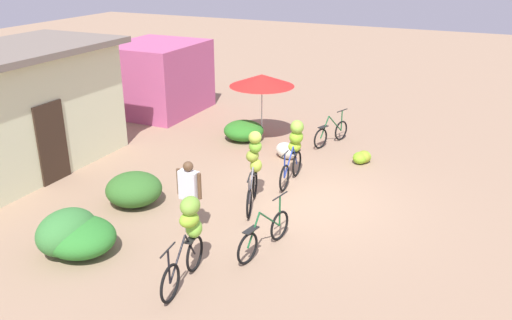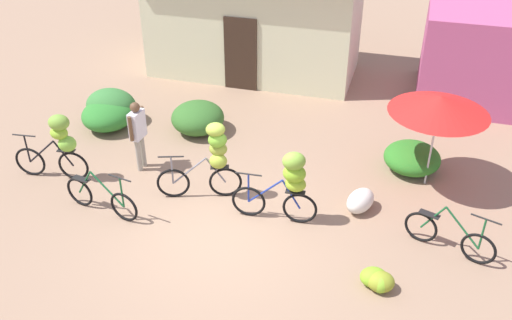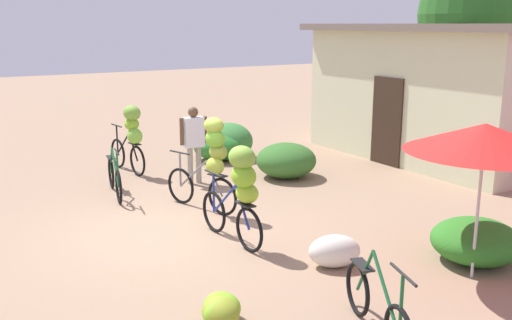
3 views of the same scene
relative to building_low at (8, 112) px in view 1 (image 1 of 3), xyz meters
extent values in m
plane|color=#96785D|center=(1.50, -7.39, -1.60)|extent=(60.00, 60.00, 0.00)
cube|color=beige|center=(0.00, 0.00, -0.10)|extent=(5.73, 2.70, 3.01)
cube|color=#332319|center=(0.00, -1.37, -0.60)|extent=(0.90, 0.06, 2.00)
cube|color=#B44F7D|center=(6.26, -0.15, -0.40)|extent=(3.20, 2.80, 2.42)
ellipsoid|color=#387A37|center=(-2.47, -4.07, -1.18)|extent=(1.25, 1.02, 0.85)
ellipsoid|color=#2E7B2C|center=(-2.41, -4.32, -1.26)|extent=(1.25, 1.42, 0.68)
ellipsoid|color=#336827|center=(-0.26, -3.95, -1.24)|extent=(1.25, 1.27, 0.73)
ellipsoid|color=#2D7924|center=(4.72, -4.27, -1.31)|extent=(1.19, 1.21, 0.59)
cylinder|color=beige|center=(5.04, -4.72, -0.64)|extent=(0.04, 0.04, 1.92)
cone|color=red|center=(5.04, -4.72, 0.22)|extent=(1.93, 1.93, 0.35)
torus|color=black|center=(-2.95, -6.70, -1.27)|extent=(0.66, 0.12, 0.66)
torus|color=black|center=(-1.99, -6.59, -1.27)|extent=(0.66, 0.12, 0.66)
cylinder|color=black|center=(-2.16, -6.61, -1.00)|extent=(0.37, 0.08, 0.58)
cylinder|color=black|center=(-2.64, -6.66, -1.00)|extent=(0.65, 0.11, 0.59)
cylinder|color=black|center=(-2.95, -6.70, -0.64)|extent=(0.50, 0.09, 0.03)
cylinder|color=black|center=(-2.95, -6.70, -0.96)|extent=(0.04, 0.04, 0.63)
cube|color=black|center=(-2.09, -6.60, -0.91)|extent=(0.37, 0.18, 0.02)
ellipsoid|color=#7FC63F|center=(-2.02, -6.62, -0.74)|extent=(0.44, 0.40, 0.34)
ellipsoid|color=#89BD2F|center=(-2.16, -6.62, -0.50)|extent=(0.43, 0.37, 0.27)
ellipsoid|color=#76A839|center=(-2.11, -6.62, -0.26)|extent=(0.47, 0.41, 0.32)
torus|color=black|center=(-0.35, -7.55, -1.30)|extent=(0.61, 0.16, 0.62)
torus|color=black|center=(-1.40, -7.36, -1.30)|extent=(0.61, 0.16, 0.62)
cylinder|color=#19592D|center=(-1.21, -7.39, -1.01)|extent=(0.40, 0.11, 0.60)
cylinder|color=#19592D|center=(-0.69, -7.49, -1.01)|extent=(0.71, 0.17, 0.61)
cylinder|color=black|center=(-0.35, -7.55, -0.65)|extent=(0.50, 0.12, 0.03)
cylinder|color=#19592D|center=(-0.35, -7.55, -0.97)|extent=(0.04, 0.04, 0.65)
cube|color=black|center=(-1.29, -7.38, -0.96)|extent=(0.38, 0.20, 0.02)
torus|color=black|center=(0.24, -6.60, -1.28)|extent=(0.64, 0.25, 0.66)
torus|color=black|center=(1.22, -6.28, -1.28)|extent=(0.64, 0.25, 0.66)
cylinder|color=slate|center=(1.05, -6.34, -0.99)|extent=(0.38, 0.16, 0.59)
cylinder|color=slate|center=(0.56, -6.50, -0.99)|extent=(0.67, 0.25, 0.60)
cylinder|color=black|center=(0.24, -6.60, -0.66)|extent=(0.48, 0.18, 0.03)
cylinder|color=slate|center=(0.24, -6.60, -0.97)|extent=(0.04, 0.04, 0.61)
cube|color=black|center=(1.12, -6.31, -0.92)|extent=(0.39, 0.24, 0.02)
ellipsoid|color=#9BB437|center=(1.11, -6.36, -0.76)|extent=(0.40, 0.36, 0.30)
ellipsoid|color=olive|center=(1.09, -6.28, -0.53)|extent=(0.37, 0.31, 0.27)
ellipsoid|color=#72B631|center=(1.11, -6.34, -0.29)|extent=(0.44, 0.40, 0.30)
ellipsoid|color=#9CBB3D|center=(1.08, -6.35, -0.07)|extent=(0.44, 0.40, 0.26)
torus|color=black|center=(1.84, -6.77, -1.28)|extent=(0.66, 0.08, 0.65)
torus|color=black|center=(2.82, -6.72, -1.28)|extent=(0.66, 0.08, 0.65)
cylinder|color=navy|center=(2.65, -6.73, -0.99)|extent=(0.37, 0.06, 0.60)
cylinder|color=navy|center=(2.16, -6.75, -0.99)|extent=(0.66, 0.07, 0.60)
cylinder|color=black|center=(1.84, -6.77, -0.66)|extent=(0.50, 0.06, 0.03)
cylinder|color=navy|center=(1.84, -6.77, -0.97)|extent=(0.04, 0.04, 0.62)
cube|color=black|center=(2.72, -6.72, -0.92)|extent=(0.37, 0.16, 0.02)
ellipsoid|color=#96BE2D|center=(2.71, -6.68, -0.77)|extent=(0.42, 0.35, 0.28)
ellipsoid|color=#7FB727|center=(2.69, -6.73, -0.52)|extent=(0.42, 0.34, 0.34)
ellipsoid|color=#79A936|center=(2.68, -6.74, -0.25)|extent=(0.50, 0.44, 0.33)
torus|color=black|center=(5.95, -6.95, -1.30)|extent=(0.59, 0.25, 0.60)
torus|color=black|center=(4.99, -6.62, -1.30)|extent=(0.59, 0.25, 0.60)
cylinder|color=#19592D|center=(5.16, -6.68, -1.01)|extent=(0.38, 0.16, 0.61)
cylinder|color=#19592D|center=(5.64, -6.85, -1.01)|extent=(0.66, 0.26, 0.62)
cylinder|color=black|center=(5.95, -6.95, -0.67)|extent=(0.48, 0.19, 0.03)
cylinder|color=#19592D|center=(5.95, -6.95, -0.99)|extent=(0.04, 0.04, 0.63)
cube|color=black|center=(5.09, -6.65, -0.97)|extent=(0.39, 0.25, 0.02)
ellipsoid|color=#87C32E|center=(4.43, -8.06, -1.44)|extent=(0.41, 0.45, 0.33)
ellipsoid|color=olive|center=(4.44, -8.05, -1.44)|extent=(0.50, 0.44, 0.33)
ellipsoid|color=#80BB26|center=(4.32, -7.97, -1.45)|extent=(0.52, 0.46, 0.31)
ellipsoid|color=silver|center=(3.85, -6.02, -1.38)|extent=(0.68, 0.82, 0.44)
cylinder|color=gray|center=(-0.84, -5.72, -1.23)|extent=(0.11, 0.11, 0.76)
cylinder|color=gray|center=(-0.85, -5.90, -1.23)|extent=(0.11, 0.11, 0.76)
cube|color=silver|center=(-0.85, -5.81, -0.55)|extent=(0.23, 0.41, 0.60)
cylinder|color=brown|center=(-0.83, -5.56, -0.52)|extent=(0.08, 0.08, 0.54)
cylinder|color=brown|center=(-0.86, -6.06, -0.52)|extent=(0.08, 0.08, 0.54)
sphere|color=brown|center=(-0.85, -5.81, -0.14)|extent=(0.21, 0.21, 0.21)
camera|label=1|loc=(-9.01, -11.07, 3.82)|focal=37.37mm
camera|label=2|loc=(4.35, -14.97, 5.04)|focal=39.65mm
camera|label=3|loc=(9.36, -10.64, 1.56)|focal=40.14mm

